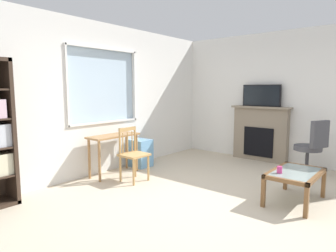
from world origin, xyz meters
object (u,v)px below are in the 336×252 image
(desk_under_window, at_px, (114,142))
(office_chair, at_px, (312,145))
(fireplace, at_px, (260,133))
(tv, at_px, (261,96))
(wooden_chair, at_px, (133,154))
(sippy_cup, at_px, (280,170))
(coffee_table, at_px, (295,176))
(plastic_drawer_unit, at_px, (140,153))

(desk_under_window, distance_m, office_chair, 3.55)
(fireplace, relative_size, tv, 1.55)
(wooden_chair, relative_size, sippy_cup, 10.00)
(desk_under_window, bearing_deg, tv, -30.07)
(fireplace, bearing_deg, office_chair, -112.81)
(fireplace, xyz_separation_m, tv, (-0.02, 0.00, 0.81))
(fireplace, height_order, sippy_cup, fireplace)
(tv, height_order, coffee_table, tv)
(plastic_drawer_unit, distance_m, coffee_table, 2.96)
(plastic_drawer_unit, distance_m, tv, 2.83)
(wooden_chair, relative_size, office_chair, 0.90)
(coffee_table, bearing_deg, wooden_chair, 107.56)
(tv, distance_m, office_chair, 1.51)
(coffee_table, bearing_deg, fireplace, 33.55)
(desk_under_window, bearing_deg, wooden_chair, -92.60)
(fireplace, bearing_deg, desk_under_window, 150.10)
(coffee_table, xyz_separation_m, sippy_cup, (-0.22, 0.14, 0.11))
(office_chair, bearing_deg, wooden_chair, 135.69)
(desk_under_window, distance_m, tv, 3.25)
(wooden_chair, relative_size, fireplace, 0.71)
(wooden_chair, xyz_separation_m, tv, (2.75, -1.07, 0.94))
(desk_under_window, xyz_separation_m, fireplace, (2.75, -1.58, -0.00))
(wooden_chair, xyz_separation_m, office_chair, (2.28, -2.23, 0.09))
(fireplace, relative_size, sippy_cup, 14.08)
(fireplace, height_order, office_chair, fireplace)
(fireplace, bearing_deg, tv, 180.00)
(desk_under_window, bearing_deg, office_chair, -50.52)
(office_chair, bearing_deg, sippy_cup, -179.03)
(office_chair, relative_size, sippy_cup, 11.11)
(desk_under_window, xyz_separation_m, coffee_table, (0.74, -2.91, -0.23))
(desk_under_window, distance_m, wooden_chair, 0.53)
(desk_under_window, distance_m, sippy_cup, 2.82)
(office_chair, bearing_deg, coffee_table, -173.57)
(coffee_table, bearing_deg, sippy_cup, 147.57)
(desk_under_window, relative_size, fireplace, 0.76)
(wooden_chair, xyz_separation_m, sippy_cup, (0.54, -2.26, 0.01))
(plastic_drawer_unit, height_order, office_chair, office_chair)
(fireplace, xyz_separation_m, office_chair, (-0.49, -1.16, -0.03))
(desk_under_window, relative_size, plastic_drawer_unit, 1.77)
(desk_under_window, bearing_deg, coffee_table, -75.82)
(wooden_chair, height_order, office_chair, office_chair)
(desk_under_window, height_order, office_chair, office_chair)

